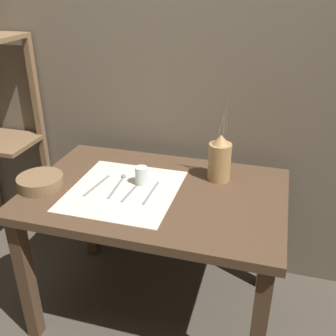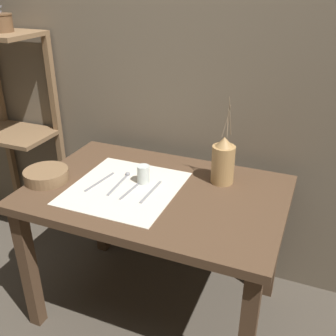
% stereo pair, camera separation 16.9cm
% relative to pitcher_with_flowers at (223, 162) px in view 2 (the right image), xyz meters
% --- Properties ---
extents(ground_plane, '(12.00, 12.00, 0.00)m').
position_rel_pitcher_with_flowers_xyz_m(ground_plane, '(-0.25, -0.19, -0.81)').
color(ground_plane, '#473F35').
extents(stone_wall_back, '(7.00, 0.06, 2.40)m').
position_rel_pitcher_with_flowers_xyz_m(stone_wall_back, '(-0.25, 0.30, 0.39)').
color(stone_wall_back, '#6B5E4C').
rests_on(stone_wall_back, ground_plane).
extents(wooden_table, '(1.15, 0.76, 0.70)m').
position_rel_pitcher_with_flowers_xyz_m(wooden_table, '(-0.25, -0.19, -0.20)').
color(wooden_table, '#4C3523').
rests_on(wooden_table, ground_plane).
extents(wooden_shelf_unit, '(0.46, 0.32, 1.30)m').
position_rel_pitcher_with_flowers_xyz_m(wooden_shelf_unit, '(-1.31, 0.14, 0.08)').
color(wooden_shelf_unit, brown).
rests_on(wooden_shelf_unit, ground_plane).
extents(linen_cloth, '(0.47, 0.50, 0.00)m').
position_rel_pitcher_with_flowers_xyz_m(linen_cloth, '(-0.39, -0.23, -0.10)').
color(linen_cloth, beige).
rests_on(linen_cloth, wooden_table).
extents(pitcher_with_flowers, '(0.11, 0.11, 0.41)m').
position_rel_pitcher_with_flowers_xyz_m(pitcher_with_flowers, '(0.00, 0.00, 0.00)').
color(pitcher_with_flowers, '#A87F4C').
rests_on(pitcher_with_flowers, wooden_table).
extents(wooden_bowl, '(0.20, 0.20, 0.05)m').
position_rel_pitcher_with_flowers_xyz_m(wooden_bowl, '(-0.76, -0.30, -0.08)').
color(wooden_bowl, brown).
rests_on(wooden_bowl, wooden_table).
extents(glass_tumbler_near, '(0.06, 0.06, 0.09)m').
position_rel_pitcher_with_flowers_xyz_m(glass_tumbler_near, '(-0.33, -0.15, -0.06)').
color(glass_tumbler_near, silver).
rests_on(glass_tumbler_near, wooden_table).
extents(fork_outer, '(0.04, 0.21, 0.00)m').
position_rel_pitcher_with_flowers_xyz_m(fork_outer, '(-0.52, -0.22, -0.10)').
color(fork_outer, gray).
rests_on(fork_outer, wooden_table).
extents(spoon_outer, '(0.03, 0.22, 0.02)m').
position_rel_pitcher_with_flowers_xyz_m(spoon_outer, '(-0.43, -0.16, -0.10)').
color(spoon_outer, gray).
rests_on(spoon_outer, wooden_table).
extents(knife_center, '(0.03, 0.21, 0.00)m').
position_rel_pitcher_with_flowers_xyz_m(knife_center, '(-0.35, -0.23, -0.10)').
color(knife_center, gray).
rests_on(knife_center, wooden_table).
extents(fork_inner, '(0.02, 0.21, 0.00)m').
position_rel_pitcher_with_flowers_xyz_m(fork_inner, '(-0.26, -0.22, -0.10)').
color(fork_inner, gray).
rests_on(fork_inner, wooden_table).
extents(metal_pot_small, '(0.12, 0.12, 0.09)m').
position_rel_pitcher_with_flowers_xyz_m(metal_pot_small, '(-1.25, 0.09, 0.54)').
color(metal_pot_small, brown).
rests_on(metal_pot_small, wooden_shelf_unit).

